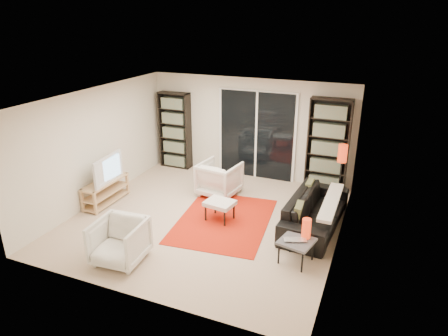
{
  "coord_description": "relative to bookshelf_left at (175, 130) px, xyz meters",
  "views": [
    {
      "loc": [
        2.98,
        -6.31,
        3.79
      ],
      "look_at": [
        0.25,
        0.3,
        1.0
      ],
      "focal_mm": 32.0,
      "sensor_mm": 36.0,
      "label": 1
    }
  ],
  "objects": [
    {
      "name": "laptop",
      "position": [
        3.9,
        -3.18,
        -0.56
      ],
      "size": [
        0.42,
        0.35,
        0.03
      ],
      "primitive_type": "imported",
      "rotation": [
        0.0,
        0.0,
        0.36
      ],
      "color": "silver",
      "rests_on": "side_table"
    },
    {
      "name": "rug",
      "position": [
        2.3,
        -2.28,
        -0.97
      ],
      "size": [
        1.94,
        2.47,
        0.01
      ],
      "primitive_type": "cube",
      "rotation": [
        0.0,
        0.0,
        0.1
      ],
      "color": "red",
      "rests_on": "floor"
    },
    {
      "name": "tv_stand",
      "position": [
        -0.32,
        -2.49,
        -0.71
      ],
      "size": [
        0.37,
        1.17,
        0.5
      ],
      "color": "tan",
      "rests_on": "floor"
    },
    {
      "name": "armchair_back",
      "position": [
        1.74,
        -1.19,
        -0.6
      ],
      "size": [
        0.91,
        0.93,
        0.76
      ],
      "primitive_type": "imported",
      "rotation": [
        0.0,
        0.0,
        3.01
      ],
      "color": "silver",
      "rests_on": "floor"
    },
    {
      "name": "wall_left",
      "position": [
        -0.55,
        -2.33,
        0.22
      ],
      "size": [
        0.02,
        5.0,
        2.4
      ],
      "primitive_type": "cube",
      "color": "beige",
      "rests_on": "ground"
    },
    {
      "name": "bookshelf_right",
      "position": [
        3.85,
        -0.0,
        0.07
      ],
      "size": [
        0.9,
        0.3,
        2.1
      ],
      "color": "black",
      "rests_on": "ground"
    },
    {
      "name": "bookshelf_left",
      "position": [
        0.0,
        0.0,
        0.0
      ],
      "size": [
        0.8,
        0.3,
        1.95
      ],
      "color": "black",
      "rests_on": "ground"
    },
    {
      "name": "floor_lamp",
      "position": [
        4.25,
        -0.76,
        0.05
      ],
      "size": [
        0.2,
        0.2,
        1.34
      ],
      "color": "black",
      "rests_on": "floor"
    },
    {
      "name": "table_lamp",
      "position": [
        4.01,
        -2.96,
        -0.41
      ],
      "size": [
        0.15,
        0.15,
        0.33
      ],
      "primitive_type": "cylinder",
      "color": "red",
      "rests_on": "side_table"
    },
    {
      "name": "ottoman",
      "position": [
        2.21,
        -2.28,
        -0.63
      ],
      "size": [
        0.6,
        0.51,
        0.4
      ],
      "color": "silver",
      "rests_on": "floor"
    },
    {
      "name": "sliding_door",
      "position": [
        2.15,
        0.13,
        0.07
      ],
      "size": [
        1.92,
        0.08,
        2.16
      ],
      "color": "white",
      "rests_on": "ground"
    },
    {
      "name": "wall_front",
      "position": [
        1.95,
        -4.83,
        0.22
      ],
      "size": [
        5.0,
        0.02,
        2.4
      ],
      "primitive_type": "cube",
      "color": "beige",
      "rests_on": "ground"
    },
    {
      "name": "side_table",
      "position": [
        3.9,
        -3.11,
        -0.62
      ],
      "size": [
        0.61,
        0.61,
        0.4
      ],
      "color": "#4D4C51",
      "rests_on": "floor"
    },
    {
      "name": "tv",
      "position": [
        -0.3,
        -2.49,
        -0.19
      ],
      "size": [
        0.21,
        0.99,
        0.56
      ],
      "primitive_type": "imported",
      "rotation": [
        0.0,
        0.0,
        1.65
      ],
      "color": "black",
      "rests_on": "tv_stand"
    },
    {
      "name": "wall_back",
      "position": [
        1.95,
        0.17,
        0.22
      ],
      "size": [
        5.0,
        0.02,
        2.4
      ],
      "primitive_type": "cube",
      "color": "beige",
      "rests_on": "ground"
    },
    {
      "name": "ceiling",
      "position": [
        1.95,
        -2.33,
        1.42
      ],
      "size": [
        5.0,
        5.0,
        0.02
      ],
      "primitive_type": "cube",
      "color": "white",
      "rests_on": "wall_back"
    },
    {
      "name": "wall_right",
      "position": [
        4.45,
        -2.33,
        0.22
      ],
      "size": [
        0.02,
        5.0,
        2.4
      ],
      "primitive_type": "cube",
      "color": "beige",
      "rests_on": "ground"
    },
    {
      "name": "armchair_front",
      "position": [
        1.26,
        -4.17,
        -0.61
      ],
      "size": [
        0.83,
        0.85,
        0.72
      ],
      "primitive_type": "imported",
      "rotation": [
        0.0,
        0.0,
        0.07
      ],
      "color": "silver",
      "rests_on": "floor"
    },
    {
      "name": "sofa",
      "position": [
        3.97,
        -1.8,
        -0.66
      ],
      "size": [
        0.98,
        2.21,
        0.63
      ],
      "primitive_type": "imported",
      "rotation": [
        0.0,
        0.0,
        1.51
      ],
      "color": "black",
      "rests_on": "floor"
    },
    {
      "name": "floor",
      "position": [
        1.95,
        -2.33,
        -0.98
      ],
      "size": [
        5.0,
        5.0,
        0.0
      ],
      "primitive_type": "plane",
      "color": "tan",
      "rests_on": "ground"
    }
  ]
}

